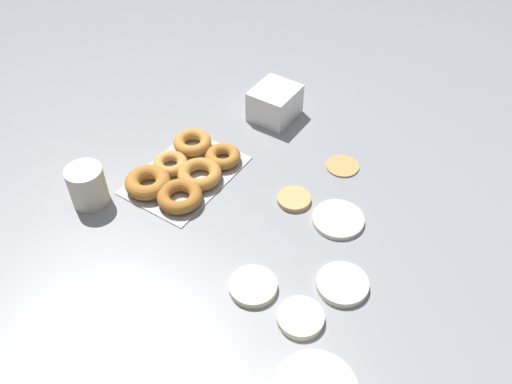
# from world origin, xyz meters

# --- Properties ---
(ground_plane) EXTENTS (3.00, 3.00, 0.00)m
(ground_plane) POSITION_xyz_m (0.00, 0.00, 0.00)
(ground_plane) COLOR gray
(pancake_0) EXTENTS (0.09, 0.09, 0.02)m
(pancake_0) POSITION_xyz_m (0.23, 0.17, 0.01)
(pancake_0) COLOR beige
(pancake_0) RESTS_ON ground_plane
(pancake_1) EXTENTS (0.08, 0.08, 0.01)m
(pancake_1) POSITION_xyz_m (-0.05, -0.01, 0.01)
(pancake_1) COLOR tan
(pancake_1) RESTS_ON ground_plane
(pancake_2) EXTENTS (0.12, 0.12, 0.01)m
(pancake_2) POSITION_xyz_m (-0.04, 0.11, 0.01)
(pancake_2) COLOR silver
(pancake_2) RESTS_ON ground_plane
(pancake_3) EXTENTS (0.11, 0.11, 0.01)m
(pancake_3) POSITION_xyz_m (0.11, 0.20, 0.01)
(pancake_3) COLOR silver
(pancake_3) RESTS_ON ground_plane
(pancake_4) EXTENTS (0.10, 0.10, 0.02)m
(pancake_4) POSITION_xyz_m (0.22, 0.05, 0.01)
(pancake_4) COLOR beige
(pancake_4) RESTS_ON ground_plane
(pancake_5) EXTENTS (0.08, 0.08, 0.01)m
(pancake_5) POSITION_xyz_m (-0.22, 0.03, 0.00)
(pancake_5) COLOR tan
(pancake_5) RESTS_ON ground_plane
(donut_tray) EXTENTS (0.29, 0.21, 0.04)m
(donut_tray) POSITION_xyz_m (0.03, -0.28, 0.02)
(donut_tray) COLOR #ADAFB5
(donut_tray) RESTS_ON ground_plane
(container_stack) EXTENTS (0.13, 0.11, 0.09)m
(container_stack) POSITION_xyz_m (-0.31, -0.22, 0.04)
(container_stack) COLOR white
(container_stack) RESTS_ON ground_plane
(paper_cup) EXTENTS (0.09, 0.09, 0.10)m
(paper_cup) POSITION_xyz_m (0.22, -0.41, 0.05)
(paper_cup) COLOR beige
(paper_cup) RESTS_ON ground_plane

